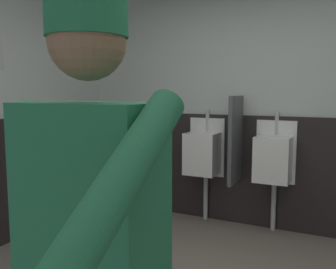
% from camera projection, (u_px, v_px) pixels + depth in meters
% --- Properties ---
extents(wall_back, '(4.85, 0.12, 2.57)m').
position_uv_depth(wall_back, '(268.00, 107.00, 3.82)').
color(wall_back, silver).
rests_on(wall_back, ground_plane).
extents(wainscot_band_back, '(4.25, 0.03, 1.19)m').
position_uv_depth(wainscot_band_back, '(265.00, 172.00, 3.83)').
color(wainscot_band_back, black).
rests_on(wainscot_band_back, ground_plane).
extents(urinal_left, '(0.40, 0.34, 1.24)m').
position_uv_depth(urinal_left, '(203.00, 153.00, 3.96)').
color(urinal_left, white).
rests_on(urinal_left, ground_plane).
extents(urinal_middle, '(0.40, 0.34, 1.24)m').
position_uv_depth(urinal_middle, '(274.00, 158.00, 3.63)').
color(urinal_middle, white).
rests_on(urinal_middle, ground_plane).
extents(privacy_divider_panel, '(0.04, 0.40, 0.90)m').
position_uv_depth(privacy_divider_panel, '(235.00, 140.00, 3.72)').
color(privacy_divider_panel, '#4C4C51').
extents(person, '(0.63, 0.60, 1.69)m').
position_uv_depth(person, '(91.00, 244.00, 1.08)').
color(person, '#2D3342').
rests_on(person, ground_plane).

